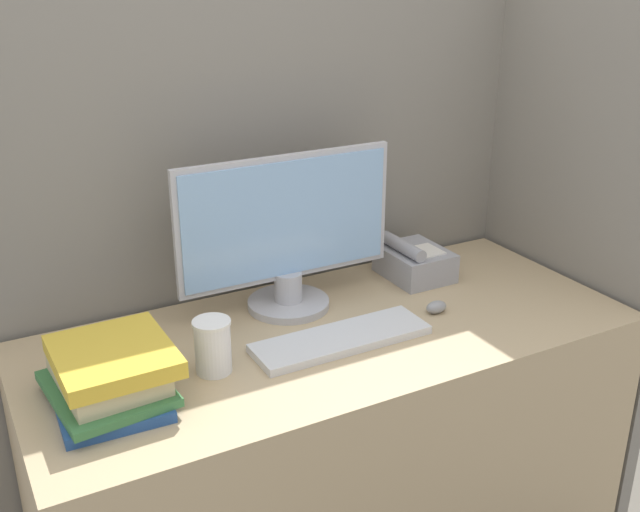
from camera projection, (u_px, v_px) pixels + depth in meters
cubicle_panel_rear at (270, 240)px, 2.10m from camera, size 1.90×0.04×1.75m
cubicle_panel_right at (564, 230)px, 2.17m from camera, size 0.04×0.71×1.75m
desk at (332, 457)px, 1.99m from camera, size 1.50×0.65×0.76m
monitor at (287, 237)px, 1.89m from camera, size 0.58×0.21×0.41m
keyboard at (341, 339)px, 1.78m from camera, size 0.44×0.13×0.02m
mouse at (436, 307)px, 1.93m from camera, size 0.06×0.04×0.03m
coffee_cup at (213, 346)px, 1.64m from camera, size 0.09×0.09×0.12m
book_stack at (110, 375)px, 1.53m from camera, size 0.26×0.29×0.12m
desk_telephone at (414, 262)px, 2.13m from camera, size 0.16×0.20×0.12m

